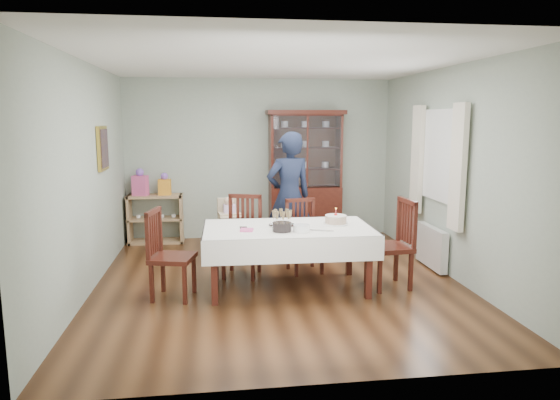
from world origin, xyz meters
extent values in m
plane|color=#593319|center=(0.00, 0.00, 0.00)|extent=(5.00, 5.00, 0.00)
plane|color=#9EAA99|center=(0.00, 2.50, 1.35)|extent=(4.50, 0.00, 4.50)
plane|color=#9EAA99|center=(-2.25, 0.00, 1.35)|extent=(0.00, 5.00, 5.00)
plane|color=#9EAA99|center=(2.25, 0.00, 1.35)|extent=(0.00, 5.00, 5.00)
plane|color=white|center=(0.00, 0.00, 2.70)|extent=(5.00, 5.00, 0.00)
cube|color=#431B10|center=(0.08, -0.27, 0.72)|extent=(1.92, 1.09, 0.06)
cube|color=beige|center=(0.08, -0.27, 0.76)|extent=(2.02, 1.19, 0.01)
cube|color=#431B10|center=(0.75, 2.26, 0.45)|extent=(1.20, 0.45, 0.90)
cube|color=white|center=(0.75, 2.07, 1.50)|extent=(1.12, 0.01, 1.16)
cube|color=#431B10|center=(0.75, 2.26, 2.14)|extent=(1.30, 0.48, 0.07)
cube|color=tan|center=(-1.75, 2.28, 0.02)|extent=(0.90, 0.38, 0.04)
cube|color=tan|center=(-1.75, 2.28, 0.40)|extent=(0.90, 0.38, 0.03)
cube|color=tan|center=(-1.75, 2.28, 0.78)|extent=(0.90, 0.38, 0.04)
cube|color=tan|center=(-2.17, 2.28, 0.40)|extent=(0.04, 0.38, 0.80)
cube|color=tan|center=(-1.33, 2.28, 0.40)|extent=(0.04, 0.38, 0.80)
cube|color=gold|center=(-2.22, 0.80, 1.65)|extent=(0.04, 0.48, 0.58)
cube|color=white|center=(2.22, 0.30, 1.55)|extent=(0.04, 1.02, 1.22)
cube|color=silver|center=(2.16, -0.32, 1.45)|extent=(0.07, 0.30, 1.55)
cube|color=silver|center=(2.16, 0.92, 1.45)|extent=(0.07, 0.30, 1.55)
cube|color=white|center=(2.16, 0.30, 0.30)|extent=(0.10, 0.80, 0.55)
cube|color=#431B10|center=(-0.44, 0.30, 0.48)|extent=(0.59, 0.59, 0.05)
cube|color=#431B10|center=(-0.38, 0.51, 0.77)|extent=(0.44, 0.17, 0.55)
cube|color=#431B10|center=(0.41, 0.37, 0.44)|extent=(0.50, 0.50, 0.05)
cube|color=#431B10|center=(0.37, 0.56, 0.71)|extent=(0.41, 0.11, 0.51)
cube|color=#431B10|center=(-1.26, -0.41, 0.47)|extent=(0.55, 0.55, 0.05)
cube|color=#431B10|center=(-1.47, -0.36, 0.75)|extent=(0.14, 0.44, 0.54)
cube|color=#431B10|center=(1.30, -0.37, 0.49)|extent=(0.52, 0.52, 0.05)
cube|color=#431B10|center=(1.52, -0.35, 0.79)|extent=(0.08, 0.46, 0.57)
imported|color=black|center=(0.28, 1.00, 0.93)|extent=(0.77, 0.60, 1.86)
cube|color=tan|center=(-0.57, 1.04, 0.60)|extent=(0.34, 0.31, 0.22)
cube|color=tan|center=(-0.57, 1.04, 0.78)|extent=(0.31, 0.10, 0.25)
cube|color=tan|center=(-0.57, 1.04, 0.67)|extent=(0.34, 0.19, 0.03)
cube|color=silver|center=(-0.57, 1.04, 0.74)|extent=(0.18, 0.15, 0.16)
sphere|color=beige|center=(-0.57, 1.04, 0.87)|extent=(0.14, 0.14, 0.14)
cylinder|color=silver|center=(0.02, -0.22, 0.77)|extent=(0.32, 0.32, 0.01)
torus|color=silver|center=(0.02, -0.22, 0.77)|extent=(0.33, 0.33, 0.01)
cylinder|color=white|center=(0.68, -0.20, 0.77)|extent=(0.30, 0.30, 0.02)
cylinder|color=brown|center=(0.68, -0.20, 0.82)|extent=(0.26, 0.26, 0.09)
cylinder|color=silver|center=(0.68, -0.20, 0.87)|extent=(0.26, 0.26, 0.01)
cylinder|color=#F24C4C|center=(0.68, -0.20, 0.92)|extent=(0.01, 0.01, 0.07)
sphere|color=yellow|center=(0.68, -0.20, 0.96)|extent=(0.02, 0.02, 0.02)
cylinder|color=black|center=(-0.02, -0.49, 0.81)|extent=(0.28, 0.28, 0.10)
cylinder|color=white|center=(0.20, -0.54, 0.80)|extent=(0.25, 0.25, 0.08)
cube|color=#DA508E|center=(-0.42, -0.41, 0.77)|extent=(0.17, 0.17, 0.02)
cube|color=silver|center=(0.43, -0.53, 0.77)|extent=(0.29, 0.12, 0.01)
cube|color=#DA508E|center=(-1.97, 2.26, 0.96)|extent=(0.27, 0.21, 0.32)
sphere|color=#E533B2|center=(-1.97, 2.26, 1.18)|extent=(0.13, 0.13, 0.13)
cube|color=orange|center=(-1.58, 2.26, 0.93)|extent=(0.20, 0.15, 0.26)
sphere|color=#E533B2|center=(-1.58, 2.26, 1.11)|extent=(0.12, 0.12, 0.12)
camera|label=1|loc=(-0.77, -6.01, 2.03)|focal=32.00mm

